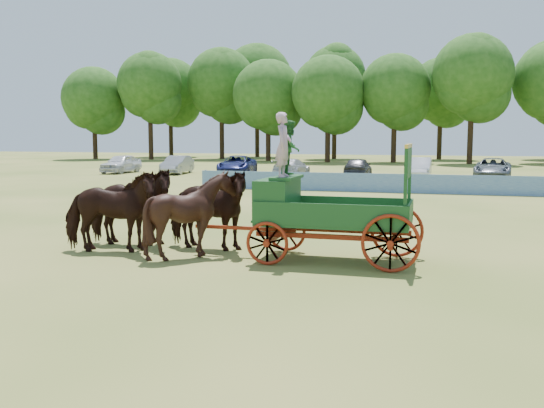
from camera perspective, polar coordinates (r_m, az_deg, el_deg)
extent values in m
plane|color=#A08F48|center=(16.34, 15.22, -5.05)|extent=(160.00, 160.00, 0.00)
imported|color=black|center=(17.10, -15.02, -0.67)|extent=(2.91, 1.83, 2.27)
imported|color=black|center=(18.04, -13.23, -0.25)|extent=(2.83, 1.56, 2.27)
imported|color=black|center=(16.00, -7.63, -0.98)|extent=(2.18, 1.97, 2.28)
imported|color=black|center=(17.00, -6.15, -0.52)|extent=(2.81, 1.52, 2.27)
cube|color=#9D240F|center=(15.86, 0.51, -2.96)|extent=(0.12, 2.00, 0.12)
cube|color=#9D240F|center=(15.35, 11.39, -3.42)|extent=(0.12, 2.00, 0.12)
cube|color=#9D240F|center=(14.98, 5.49, -3.09)|extent=(3.80, 0.10, 0.12)
cube|color=#9D240F|center=(16.05, 6.21, -2.45)|extent=(3.80, 0.10, 0.12)
cube|color=#9D240F|center=(16.10, -2.58, -2.29)|extent=(2.80, 0.09, 0.09)
cube|color=#1D4C19|center=(15.47, 5.88, -1.74)|extent=(3.80, 1.80, 0.10)
cube|color=#1D4C19|center=(14.57, 5.28, -1.06)|extent=(3.80, 0.06, 0.55)
cube|color=#1D4C19|center=(16.29, 6.44, -0.26)|extent=(3.80, 0.06, 0.55)
cube|color=#1D4C19|center=(15.22, 12.87, -0.87)|extent=(0.06, 1.80, 0.55)
cube|color=#1D4C19|center=(15.73, 0.52, 0.45)|extent=(0.85, 1.70, 1.05)
cube|color=#1D4C19|center=(15.62, 1.40, 2.51)|extent=(0.55, 1.50, 0.08)
cube|color=#1D4C19|center=(15.86, -0.81, -0.23)|extent=(0.10, 1.60, 0.65)
cube|color=#1D4C19|center=(15.85, -0.18, -1.32)|extent=(0.55, 1.60, 0.06)
cube|color=#1D4C19|center=(14.36, 12.44, 1.31)|extent=(0.08, 0.08, 1.80)
cube|color=#1D4C19|center=(15.95, 12.81, 1.82)|extent=(0.08, 0.08, 1.80)
cube|color=#1D4C19|center=(15.12, 12.69, 3.84)|extent=(0.07, 1.75, 0.75)
cube|color=gold|center=(15.10, 12.73, 5.36)|extent=(0.08, 1.80, 0.09)
cube|color=gold|center=(15.12, 12.54, 3.85)|extent=(0.02, 1.30, 0.12)
torus|color=#9D240F|center=(14.97, -0.46, -3.73)|extent=(1.09, 0.09, 1.09)
torus|color=#9D240F|center=(16.78, 1.38, -2.61)|extent=(1.09, 0.09, 1.09)
torus|color=#9D240F|center=(14.40, 11.09, -3.66)|extent=(1.39, 0.09, 1.39)
torus|color=#9D240F|center=(16.27, 11.67, -2.50)|extent=(1.39, 0.09, 1.39)
imported|color=#C798AD|center=(15.24, 1.08, 5.60)|extent=(0.39, 0.59, 1.62)
imported|color=#235C22|center=(15.92, 1.73, 5.32)|extent=(0.54, 0.70, 1.44)
cube|color=#1D4C9D|center=(34.15, 14.03, 1.85)|extent=(26.00, 0.08, 1.05)
imported|color=silver|center=(52.35, -14.02, 3.71)|extent=(1.89, 4.60, 1.56)
imported|color=gray|center=(50.25, -8.92, 3.67)|extent=(2.04, 4.63, 1.48)
imported|color=navy|center=(49.23, -3.30, 3.69)|extent=(3.13, 5.67, 1.50)
imported|color=silver|center=(46.33, 1.84, 3.45)|extent=(2.19, 4.88, 1.39)
imported|color=#333338|center=(45.97, 8.09, 3.43)|extent=(1.82, 4.43, 1.50)
imported|color=silver|center=(46.45, 13.73, 3.35)|extent=(1.64, 4.59, 1.51)
imported|color=slate|center=(46.74, 20.06, 3.15)|extent=(3.02, 5.65, 1.51)
cylinder|color=#382314|center=(82.78, -16.32, 5.57)|extent=(0.60, 0.60, 4.27)
sphere|color=#1D4913|center=(82.90, -16.45, 9.53)|extent=(8.13, 8.13, 8.13)
cylinder|color=#382314|center=(79.41, -11.34, 6.00)|extent=(0.60, 0.60, 5.18)
sphere|color=#1D4913|center=(79.66, -11.45, 11.01)|extent=(8.14, 8.14, 8.14)
cylinder|color=#382314|center=(80.14, -4.74, 6.19)|extent=(0.60, 0.60, 5.40)
sphere|color=#1D4913|center=(80.42, -4.79, 11.36)|extent=(8.88, 8.88, 8.88)
cylinder|color=#382314|center=(74.02, -0.36, 5.75)|extent=(0.60, 0.60, 4.30)
sphere|color=#1D4913|center=(74.16, -0.36, 10.22)|extent=(8.56, 8.56, 8.56)
cylinder|color=#382314|center=(70.56, 5.26, 5.71)|extent=(0.60, 0.60, 4.35)
sphere|color=#1D4913|center=(70.71, 5.31, 10.44)|extent=(8.44, 8.44, 8.44)
cylinder|color=#382314|center=(71.14, 11.38, 5.68)|extent=(0.60, 0.60, 4.53)
sphere|color=#1D4913|center=(71.32, 11.49, 10.57)|extent=(7.98, 7.98, 7.98)
cylinder|color=#382314|center=(69.67, 18.15, 5.77)|extent=(0.60, 0.60, 5.25)
sphere|color=#1D4913|center=(69.97, 18.36, 11.54)|extent=(8.61, 8.61, 8.61)
cylinder|color=#382314|center=(88.86, -9.49, 6.09)|extent=(0.60, 0.60, 5.19)
sphere|color=#1D4913|center=(89.08, -9.57, 10.57)|extent=(8.93, 8.93, 8.93)
cylinder|color=#382314|center=(86.52, -1.41, 6.41)|extent=(0.60, 0.60, 5.93)
sphere|color=#1D4913|center=(86.86, -1.42, 11.67)|extent=(9.93, 9.93, 9.93)
cylinder|color=#382314|center=(80.62, 5.88, 6.33)|extent=(0.60, 0.60, 5.82)
sphere|color=#1D4913|center=(80.97, 5.95, 11.86)|extent=(7.98, 7.98, 7.98)
cylinder|color=#382314|center=(80.98, 15.48, 5.78)|extent=(0.60, 0.60, 4.83)
sphere|color=#1D4913|center=(81.17, 15.63, 10.36)|extent=(8.06, 8.06, 8.06)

